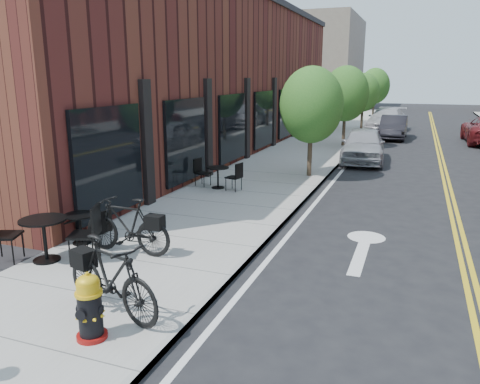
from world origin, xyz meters
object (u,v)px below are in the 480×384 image
at_px(bicycle_right, 111,278).
at_px(parked_car_a, 363,145).
at_px(bistro_set_b, 44,234).
at_px(parked_car_b, 393,127).
at_px(bicycle_left, 127,225).
at_px(parked_car_c, 386,120).
at_px(bistro_set_c, 218,174).
at_px(fire_hydrant, 90,307).
at_px(bistro_set_a, 81,224).

relative_size(bicycle_right, parked_car_a, 0.46).
bearing_deg(bistro_set_b, parked_car_a, 50.77).
distance_m(bistro_set_b, parked_car_b, 22.81).
xyz_separation_m(bicycle_left, parked_car_c, (3.33, 24.84, 0.07)).
bearing_deg(parked_car_a, bistro_set_c, -121.61).
height_order(bicycle_left, bicycle_right, bicycle_right).
distance_m(bicycle_left, bistro_set_c, 5.83).
relative_size(bistro_set_b, bistro_set_c, 1.24).
relative_size(fire_hydrant, parked_car_b, 0.23).
bearing_deg(bicycle_left, bicycle_right, 28.45).
height_order(parked_car_a, parked_car_b, parked_car_a).
bearing_deg(parked_car_b, fire_hydrant, -95.65).
xyz_separation_m(bistro_set_b, parked_car_b, (5.20, 22.21, 0.00)).
bearing_deg(bicycle_left, parked_car_a, 165.82).
distance_m(bistro_set_a, parked_car_b, 21.81).
distance_m(bicycle_right, parked_car_c, 27.15).
height_order(fire_hydrant, parked_car_b, parked_car_b).
distance_m(bicycle_left, bicycle_right, 2.54).
xyz_separation_m(bistro_set_a, bistro_set_b, (-0.00, -1.03, 0.13)).
xyz_separation_m(bistro_set_a, parked_car_b, (5.20, 21.18, 0.13)).
relative_size(bistro_set_b, parked_car_b, 0.50).
xyz_separation_m(bistro_set_c, parked_car_b, (4.49, 15.51, 0.11)).
bearing_deg(fire_hydrant, bistro_set_b, 131.23).
xyz_separation_m(fire_hydrant, parked_car_c, (2.00, 27.69, 0.20)).
bearing_deg(bistro_set_c, fire_hydrant, -65.72).
bearing_deg(bicycle_right, bistro_set_c, 28.98).
bearing_deg(bicycle_right, parked_car_b, 10.01).
relative_size(bistro_set_a, parked_car_b, 0.39).
relative_size(bicycle_left, parked_car_c, 0.36).
bearing_deg(fire_hydrant, parked_car_b, 72.32).
bearing_deg(fire_hydrant, bistro_set_c, 90.65).
xyz_separation_m(fire_hydrant, bistro_set_c, (-1.86, 8.66, -0.01)).
bearing_deg(bistro_set_c, bicycle_left, -72.60).
bearing_deg(bistro_set_b, bicycle_left, 14.21).
xyz_separation_m(parked_car_a, parked_car_b, (0.80, 8.44, -0.06)).
bearing_deg(bistro_set_a, parked_car_b, 90.44).
xyz_separation_m(fire_hydrant, bistro_set_b, (-2.57, 1.96, 0.10)).
relative_size(bicycle_right, bistro_set_a, 1.25).
relative_size(fire_hydrant, bicycle_left, 0.49).
distance_m(parked_car_a, parked_car_b, 8.48).
height_order(bistro_set_c, parked_car_c, parked_car_c).
xyz_separation_m(bicycle_left, bistro_set_a, (-1.25, 0.13, -0.16)).
bearing_deg(parked_car_a, fire_hydrant, -100.67).
bearing_deg(parked_car_c, bistro_set_a, -94.99).
bearing_deg(bistro_set_c, bistro_set_a, -85.01).
bearing_deg(bicycle_left, parked_car_c, 171.96).
height_order(bistro_set_a, bistro_set_b, bistro_set_b).
xyz_separation_m(bicycle_left, parked_car_a, (3.15, 12.87, 0.03)).
distance_m(bicycle_right, parked_car_b, 23.69).
bearing_deg(parked_car_b, parked_car_a, -94.86).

